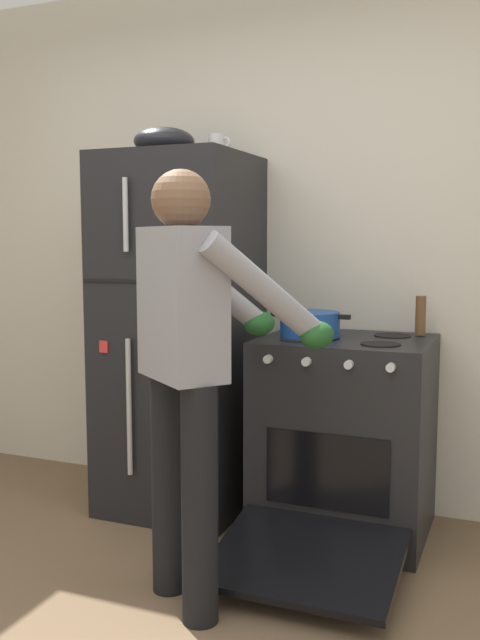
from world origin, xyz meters
The scene contains 8 objects.
kitchen_wall_back centered at (0.00, 1.95, 1.35)m, with size 6.00×0.10×2.70m, color silver.
refrigerator centered at (-0.36, 1.57, 0.88)m, with size 0.68×0.72×1.77m.
stove_range centered at (0.49, 1.55, 0.45)m, with size 0.76×1.22×0.91m.
person_cook centered at (0.13, 0.71, 0.96)m, with size 0.70×0.75×1.60m.
red_pot centered at (0.33, 1.52, 0.97)m, with size 0.37×0.27×0.11m.
coffee_mug centered at (-0.17, 1.62, 1.81)m, with size 0.11×0.08×0.10m.
pepper_mill centered at (0.79, 1.77, 1.00)m, with size 0.05×0.05×0.18m, color brown.
mixing_bowl centered at (-0.44, 1.57, 1.83)m, with size 0.30×0.30×0.13m, color black.
Camera 1 is at (1.22, -1.52, 1.35)m, focal length 39.08 mm.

